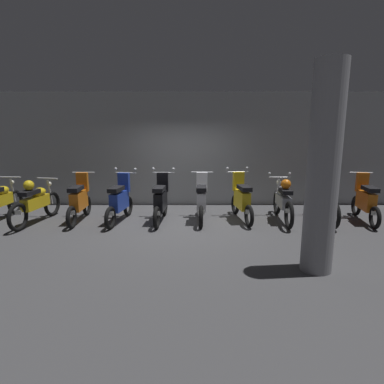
% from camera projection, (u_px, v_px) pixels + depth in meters
% --- Properties ---
extents(ground_plane, '(80.00, 80.00, 0.00)m').
position_uv_depth(ground_plane, '(181.00, 224.00, 7.80)').
color(ground_plane, '#424244').
extents(back_wall, '(17.05, 0.30, 3.29)m').
position_uv_depth(back_wall, '(183.00, 149.00, 9.59)').
color(back_wall, gray).
rests_on(back_wall, ground).
extents(motorbike_slot_0, '(0.56, 1.95, 1.03)m').
position_uv_depth(motorbike_slot_0, '(0.00, 201.00, 8.03)').
color(motorbike_slot_0, black).
rests_on(motorbike_slot_0, ground).
extents(motorbike_slot_1, '(0.58, 1.94, 1.08)m').
position_uv_depth(motorbike_slot_1, '(36.00, 202.00, 7.81)').
color(motorbike_slot_1, black).
rests_on(motorbike_slot_1, ground).
extents(motorbike_slot_2, '(0.56, 1.68, 1.18)m').
position_uv_depth(motorbike_slot_2, '(80.00, 200.00, 7.96)').
color(motorbike_slot_2, black).
rests_on(motorbike_slot_2, ground).
extents(motorbike_slot_3, '(0.58, 1.67, 1.29)m').
position_uv_depth(motorbike_slot_3, '(120.00, 201.00, 7.91)').
color(motorbike_slot_3, black).
rests_on(motorbike_slot_3, ground).
extents(motorbike_slot_4, '(0.59, 1.68, 1.29)m').
position_uv_depth(motorbike_slot_4, '(161.00, 200.00, 7.93)').
color(motorbike_slot_4, black).
rests_on(motorbike_slot_4, ground).
extents(motorbike_slot_5, '(0.56, 1.68, 1.18)m').
position_uv_depth(motorbike_slot_5, '(202.00, 200.00, 8.01)').
color(motorbike_slot_5, black).
rests_on(motorbike_slot_5, ground).
extents(motorbike_slot_6, '(0.58, 1.67, 1.29)m').
position_uv_depth(motorbike_slot_6, '(242.00, 199.00, 8.06)').
color(motorbike_slot_6, black).
rests_on(motorbike_slot_6, ground).
extents(motorbike_slot_7, '(0.59, 1.95, 1.15)m').
position_uv_depth(motorbike_slot_7, '(283.00, 200.00, 7.97)').
color(motorbike_slot_7, black).
rests_on(motorbike_slot_7, ground).
extents(motorbike_slot_8, '(0.56, 1.95, 1.08)m').
position_uv_depth(motorbike_slot_8, '(324.00, 200.00, 7.98)').
color(motorbike_slot_8, black).
rests_on(motorbike_slot_8, ground).
extents(motorbike_slot_9, '(0.56, 1.68, 1.18)m').
position_uv_depth(motorbike_slot_9, '(366.00, 201.00, 7.93)').
color(motorbike_slot_9, black).
rests_on(motorbike_slot_9, ground).
extents(support_pillar, '(0.50, 0.50, 3.29)m').
position_uv_depth(support_pillar, '(323.00, 171.00, 4.98)').
color(support_pillar, gray).
rests_on(support_pillar, ground).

